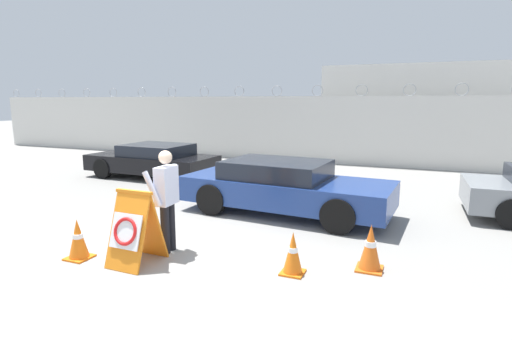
{
  "coord_description": "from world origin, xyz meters",
  "views": [
    {
      "loc": [
        3.97,
        -5.18,
        2.58
      ],
      "look_at": [
        0.93,
        2.24,
        1.16
      ],
      "focal_mm": 28.0,
      "sensor_mm": 36.0,
      "label": 1
    }
  ],
  "objects": [
    {
      "name": "barricade_sign",
      "position": [
        -0.1,
        -0.33,
        0.59
      ],
      "size": [
        0.68,
        0.82,
        1.2
      ],
      "rotation": [
        0.0,
        0.0,
        -0.03
      ],
      "color": "orange",
      "rests_on": "ground_plane"
    },
    {
      "name": "security_guard",
      "position": [
        0.08,
        0.32,
        0.98
      ],
      "size": [
        0.38,
        0.64,
        1.76
      ],
      "rotation": [
        0.0,
        0.0,
        -1.53
      ],
      "color": "black",
      "rests_on": "ground_plane"
    },
    {
      "name": "parked_car_front_coupe",
      "position": [
        -4.3,
        5.83,
        0.58
      ],
      "size": [
        4.39,
        2.11,
        1.12
      ],
      "rotation": [
        0.0,
        0.0,
        3.1
      ],
      "color": "black",
      "rests_on": "ground_plane"
    },
    {
      "name": "parked_car_rear_sedan",
      "position": [
        1.17,
        3.33,
        0.63
      ],
      "size": [
        4.86,
        2.21,
        1.22
      ],
      "rotation": [
        0.0,
        0.0,
        -0.08
      ],
      "color": "black",
      "rests_on": "ground_plane"
    },
    {
      "name": "ground_plane",
      "position": [
        0.0,
        0.0,
        0.0
      ],
      "size": [
        90.0,
        90.0,
        0.0
      ],
      "primitive_type": "plane",
      "color": "gray"
    },
    {
      "name": "traffic_cone_far",
      "position": [
        -1.1,
        -0.51,
        0.33
      ],
      "size": [
        0.38,
        0.38,
        0.67
      ],
      "color": "orange",
      "rests_on": "ground_plane"
    },
    {
      "name": "perimeter_wall",
      "position": [
        -0.0,
        11.15,
        1.38
      ],
      "size": [
        36.0,
        0.3,
        3.2
      ],
      "color": "silver",
      "rests_on": "ground_plane"
    },
    {
      "name": "traffic_cone_mid",
      "position": [
        2.34,
        0.27,
        0.32
      ],
      "size": [
        0.34,
        0.34,
        0.65
      ],
      "color": "orange",
      "rests_on": "ground_plane"
    },
    {
      "name": "building_block",
      "position": [
        3.65,
        16.62,
        2.05
      ],
      "size": [
        7.85,
        7.32,
        4.1
      ],
      "color": "silver",
      "rests_on": "ground_plane"
    },
    {
      "name": "traffic_cone_near",
      "position": [
        3.39,
        0.85,
        0.36
      ],
      "size": [
        0.4,
        0.4,
        0.72
      ],
      "color": "orange",
      "rests_on": "ground_plane"
    }
  ]
}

